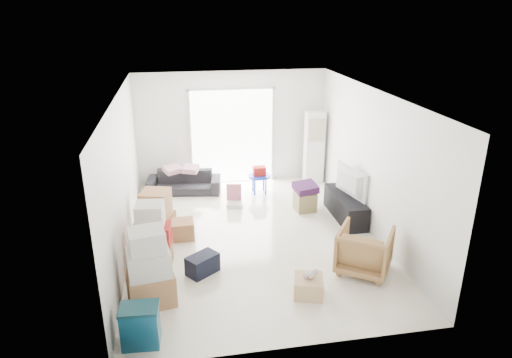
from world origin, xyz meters
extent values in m
cube|color=white|center=(0.00, 0.00, -0.12)|extent=(4.50, 6.00, 0.24)
cube|color=white|center=(0.00, 0.00, 2.82)|extent=(4.50, 6.00, 0.24)
cube|color=white|center=(0.00, 3.12, 1.35)|extent=(4.50, 0.24, 2.70)
cube|color=white|center=(0.00, -3.12, 1.35)|extent=(4.50, 0.24, 2.70)
cube|color=white|center=(-2.37, 0.00, 1.35)|extent=(0.24, 6.00, 2.70)
cube|color=white|center=(2.37, 0.00, 1.35)|extent=(0.24, 6.00, 2.70)
cube|color=white|center=(0.00, 2.98, 1.15)|extent=(2.00, 0.01, 2.30)
cube|color=silver|center=(-1.00, 2.97, 1.15)|extent=(0.06, 0.04, 2.30)
cube|color=silver|center=(1.00, 2.97, 1.15)|extent=(0.06, 0.04, 2.30)
cube|color=silver|center=(0.00, 2.97, 2.30)|extent=(2.10, 0.04, 0.06)
cube|color=white|center=(1.95, 2.65, 0.88)|extent=(0.45, 0.30, 1.75)
cube|color=black|center=(2.00, 0.52, 0.24)|extent=(0.44, 1.47, 0.49)
imported|color=black|center=(2.00, 0.52, 0.56)|extent=(0.81, 1.13, 0.13)
imported|color=#232227|center=(-1.21, 2.50, 0.33)|extent=(1.73, 0.73, 0.66)
cube|color=#BF8C99|center=(-1.45, 2.49, 0.72)|extent=(0.52, 0.49, 0.13)
cube|color=#BF8C99|center=(-1.04, 2.45, 0.71)|extent=(0.40, 0.37, 0.11)
imported|color=#A57349|center=(1.58, -1.44, 0.42)|extent=(1.10, 1.09, 0.84)
cube|color=navy|center=(-1.90, -2.60, 0.13)|extent=(0.49, 0.36, 0.26)
cube|color=navy|center=(-1.90, -2.60, 0.39)|extent=(0.49, 0.36, 0.26)
cube|color=#0C333D|center=(-1.90, -2.60, 0.55)|extent=(0.51, 0.37, 0.04)
cube|color=#936042|center=(-1.80, -1.72, 0.24)|extent=(0.75, 0.66, 0.48)
cube|color=white|center=(-1.80, -1.72, 0.67)|extent=(0.66, 0.57, 0.38)
cube|color=white|center=(-1.80, -1.72, 1.02)|extent=(0.56, 0.51, 0.32)
cube|color=#936042|center=(-1.80, -0.72, 0.20)|extent=(0.64, 0.64, 0.41)
cube|color=#B3161D|center=(-1.80, -0.72, 0.50)|extent=(0.67, 0.49, 0.18)
cube|color=#B3161D|center=(-1.80, -0.72, 0.67)|extent=(0.63, 0.44, 0.16)
cube|color=white|center=(-1.80, -0.72, 0.95)|extent=(0.47, 0.45, 0.39)
cube|color=#936042|center=(-1.77, 0.49, 0.21)|extent=(0.73, 0.69, 0.42)
cube|color=#936042|center=(-1.77, 0.49, 0.64)|extent=(0.61, 0.61, 0.45)
cube|color=#936042|center=(-1.30, 0.23, 0.17)|extent=(0.42, 0.42, 0.34)
cube|color=black|center=(-1.02, -1.06, 0.16)|extent=(0.59, 0.55, 0.32)
cube|color=#897850|center=(1.29, 1.02, 0.20)|extent=(0.44, 0.44, 0.41)
cube|color=#441C47|center=(1.29, 1.02, 0.48)|extent=(0.50, 0.50, 0.14)
cylinder|color=#1334CD|center=(0.51, 2.13, 0.42)|extent=(0.51, 0.51, 0.04)
cylinder|color=#1334CD|center=(0.64, 2.26, 0.20)|extent=(0.04, 0.04, 0.40)
cylinder|color=#1334CD|center=(0.38, 2.26, 0.20)|extent=(0.04, 0.04, 0.40)
cylinder|color=#1334CD|center=(0.38, 2.01, 0.20)|extent=(0.04, 0.04, 0.40)
cylinder|color=#1334CD|center=(0.64, 2.01, 0.20)|extent=(0.04, 0.04, 0.40)
cube|color=#B3161D|center=(0.51, 2.13, 0.54)|extent=(0.28, 0.22, 0.20)
cube|color=silver|center=(-0.15, 1.49, 0.04)|extent=(0.40, 0.36, 0.09)
cube|color=#C36582|center=(-0.15, 1.62, 0.28)|extent=(0.33, 0.10, 0.38)
cube|color=tan|center=(0.51, -1.93, 0.14)|extent=(0.53, 0.53, 0.29)
ellipsoid|color=#B2ADA8|center=(0.51, -1.93, 0.34)|extent=(0.18, 0.13, 0.10)
cube|color=red|center=(0.51, -1.93, 0.34)|extent=(0.15, 0.14, 0.03)
sphere|color=#B2ADA8|center=(0.62, -1.90, 0.36)|extent=(0.10, 0.10, 0.10)
camera|label=1|loc=(-1.28, -7.53, 4.09)|focal=32.00mm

